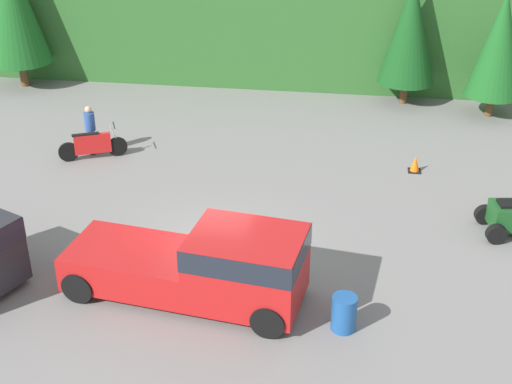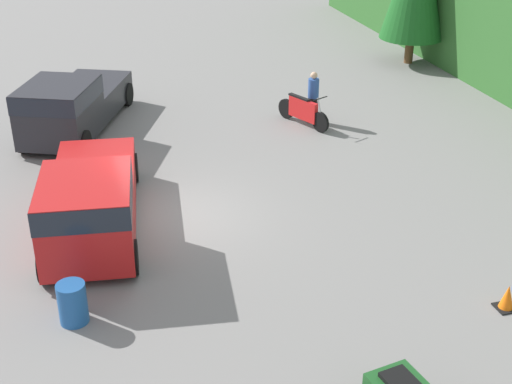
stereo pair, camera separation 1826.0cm
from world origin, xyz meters
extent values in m
plane|color=slate|center=(0.00, 0.00, 0.00)|extent=(80.00, 80.00, 0.00)
cylinder|color=brown|center=(-10.63, 12.11, 0.54)|extent=(0.36, 0.36, 1.08)
cube|color=red|center=(1.38, -2.10, 1.09)|extent=(2.86, 2.36, 1.74)
cube|color=#1E232D|center=(1.38, -2.10, 1.66)|extent=(2.88, 2.38, 0.56)
cube|color=red|center=(-1.49, -1.70, 0.66)|extent=(3.44, 2.44, 0.88)
cylinder|color=black|center=(2.28, -1.29, 0.40)|extent=(0.84, 0.39, 0.81)
cylinder|color=black|center=(2.02, -3.12, 0.40)|extent=(0.84, 0.39, 0.81)
cylinder|color=black|center=(-2.42, -0.64, 0.40)|extent=(0.84, 0.39, 0.81)
cylinder|color=black|center=(-2.68, -2.47, 0.40)|extent=(0.84, 0.39, 0.81)
cube|color=#232328|center=(-5.64, -2.40, 1.09)|extent=(3.10, 2.86, 1.74)
cube|color=#1E232D|center=(-5.64, -2.40, 1.66)|extent=(3.13, 2.88, 0.56)
cube|color=#232328|center=(-8.18, -1.27, 0.66)|extent=(3.61, 3.08, 0.88)
cylinder|color=black|center=(-4.61, -1.84, 0.40)|extent=(0.85, 0.58, 0.81)
cylinder|color=black|center=(-5.35, -3.53, 0.40)|extent=(0.85, 0.58, 0.81)
cylinder|color=black|center=(-8.73, -0.02, 0.40)|extent=(0.85, 0.58, 0.81)
cylinder|color=black|center=(-9.48, -1.71, 0.40)|extent=(0.85, 0.58, 0.81)
cylinder|color=black|center=(-4.37, 5.72, 0.34)|extent=(0.66, 0.37, 0.68)
cylinder|color=black|center=(-5.87, 5.04, 0.34)|extent=(0.66, 0.37, 0.68)
cube|color=red|center=(-5.12, 5.38, 0.55)|extent=(1.19, 0.65, 0.69)
cylinder|color=#B7B7BC|center=(-4.41, 5.69, 0.74)|extent=(0.29, 0.17, 0.78)
cylinder|color=black|center=(-4.41, 5.69, 1.14)|extent=(0.28, 0.56, 0.04)
cube|color=black|center=(-5.31, 5.30, 0.92)|extent=(0.88, 0.50, 0.06)
cylinder|color=black|center=(-5.32, 5.89, 0.43)|extent=(0.21, 0.21, 0.86)
cylinder|color=black|center=(-5.28, 5.69, 0.43)|extent=(0.21, 0.21, 0.86)
cylinder|color=#2D5199|center=(-5.30, 5.79, 1.18)|extent=(0.42, 0.42, 0.65)
sphere|color=tan|center=(-5.30, 5.79, 1.62)|extent=(0.27, 0.27, 0.23)
cube|color=black|center=(5.76, 5.92, 0.01)|extent=(0.42, 0.42, 0.03)
cone|color=orange|center=(5.76, 5.92, 0.28)|extent=(0.32, 0.32, 0.55)
cylinder|color=#1E5193|center=(3.70, -2.64, 0.44)|extent=(0.58, 0.58, 0.88)
camera|label=1|loc=(3.57, -15.83, 10.49)|focal=50.00mm
camera|label=2|loc=(15.85, -2.41, 8.80)|focal=50.00mm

